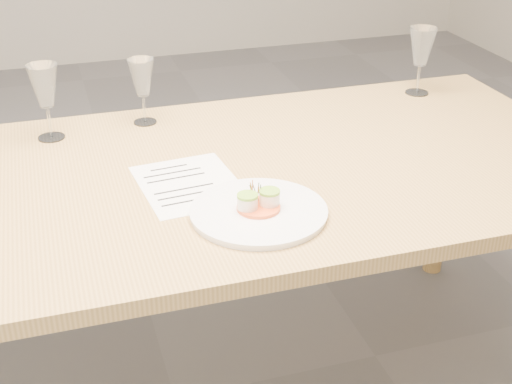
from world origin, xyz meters
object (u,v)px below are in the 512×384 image
object	(u,v)px
wine_glass_1	(44,88)
wine_glass_3	(422,48)
recipe_sheet	(189,184)
dining_table	(161,202)
wine_glass_2	(142,79)
dinner_plate	(259,210)

from	to	relation	value
wine_glass_1	wine_glass_3	size ratio (longest dim) A/B	0.98
recipe_sheet	wine_glass_3	world-z (taller)	wine_glass_3
dining_table	wine_glass_2	size ratio (longest dim) A/B	12.25
recipe_sheet	wine_glass_1	world-z (taller)	wine_glass_1
dining_table	wine_glass_2	xyz separation A→B (m)	(0.03, 0.38, 0.20)
dinner_plate	recipe_sheet	size ratio (longest dim) A/B	0.98
dining_table	wine_glass_1	size ratio (longest dim) A/B	11.11
dining_table	recipe_sheet	world-z (taller)	recipe_sheet
wine_glass_1	dining_table	bearing A→B (deg)	-54.45
dinner_plate	wine_glass_1	bearing A→B (deg)	125.72
wine_glass_1	wine_glass_3	world-z (taller)	wine_glass_3
recipe_sheet	wine_glass_2	size ratio (longest dim) A/B	1.66
recipe_sheet	wine_glass_2	bearing A→B (deg)	89.53
dinner_plate	dining_table	bearing A→B (deg)	125.94
dinner_plate	recipe_sheet	distance (m)	0.23
wine_glass_2	dining_table	bearing A→B (deg)	-94.08
wine_glass_3	dinner_plate	bearing A→B (deg)	-139.94
dining_table	wine_glass_1	distance (m)	0.48
dinner_plate	recipe_sheet	xyz separation A→B (m)	(-0.12, 0.20, -0.01)
wine_glass_2	recipe_sheet	bearing A→B (deg)	-84.97
dinner_plate	recipe_sheet	bearing A→B (deg)	120.75
dining_table	wine_glass_1	world-z (taller)	wine_glass_1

